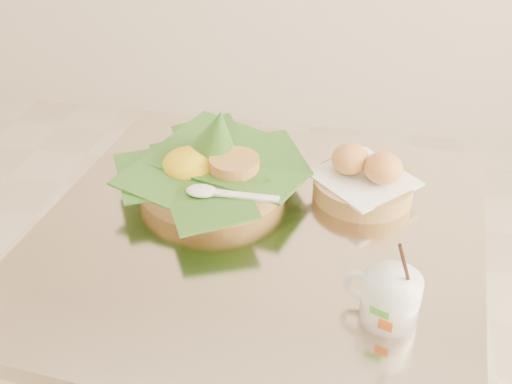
% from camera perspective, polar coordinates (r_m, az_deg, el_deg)
% --- Properties ---
extents(cafe_table, '(0.75, 0.75, 0.75)m').
position_cam_1_polar(cafe_table, '(1.17, 0.07, -12.21)').
color(cafe_table, gray).
rests_on(cafe_table, floor).
extents(rice_basket, '(0.32, 0.32, 0.16)m').
position_cam_1_polar(rice_basket, '(1.11, -3.97, 2.36)').
color(rice_basket, '#AB8549').
rests_on(rice_basket, cafe_table).
extents(bread_basket, '(0.20, 0.20, 0.09)m').
position_cam_1_polar(bread_basket, '(1.11, 9.57, 1.08)').
color(bread_basket, '#AB8549').
rests_on(bread_basket, cafe_table).
extents(coffee_mug, '(0.10, 0.08, 0.13)m').
position_cam_1_polar(coffee_mug, '(0.87, 11.75, -9.09)').
color(coffee_mug, white).
rests_on(coffee_mug, cafe_table).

